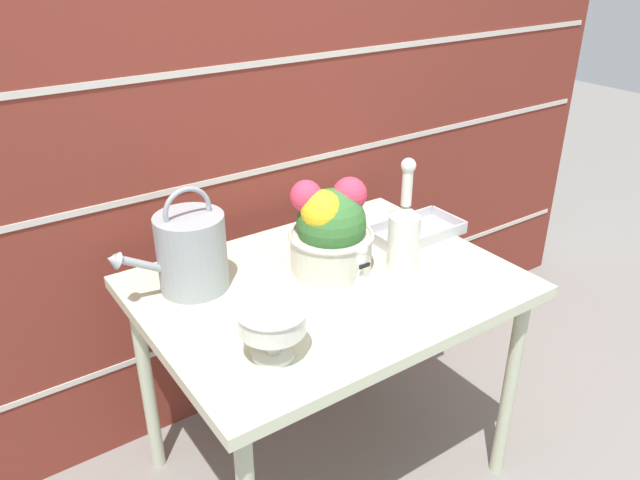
% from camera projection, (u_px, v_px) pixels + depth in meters
% --- Properties ---
extents(ground_plane, '(12.00, 12.00, 0.00)m').
position_uv_depth(ground_plane, '(327.00, 466.00, 2.16)').
color(ground_plane, gray).
extents(brick_wall, '(3.60, 0.08, 2.20)m').
position_uv_depth(brick_wall, '(235.00, 120.00, 2.06)').
color(brick_wall, maroon).
rests_on(brick_wall, ground_plane).
extents(patio_table, '(1.06, 0.80, 0.74)m').
position_uv_depth(patio_table, '(328.00, 303.00, 1.86)').
color(patio_table, beige).
rests_on(patio_table, ground_plane).
extents(watering_can, '(0.34, 0.20, 0.31)m').
position_uv_depth(watering_can, '(191.00, 251.00, 1.75)').
color(watering_can, '#93999E').
rests_on(watering_can, patio_table).
extents(crystal_pedestal_bowl, '(0.17, 0.17, 0.14)m').
position_uv_depth(crystal_pedestal_bowl, '(272.00, 323.00, 1.47)').
color(crystal_pedestal_bowl, silver).
rests_on(crystal_pedestal_bowl, patio_table).
extents(flower_planter, '(0.26, 0.26, 0.29)m').
position_uv_depth(flower_planter, '(330.00, 230.00, 1.84)').
color(flower_planter, beige).
rests_on(flower_planter, patio_table).
extents(glass_decanter, '(0.10, 0.10, 0.35)m').
position_uv_depth(glass_decanter, '(404.00, 233.00, 1.84)').
color(glass_decanter, silver).
rests_on(glass_decanter, patio_table).
extents(figurine_vase, '(0.06, 0.06, 0.17)m').
position_uv_depth(figurine_vase, '(361.00, 277.00, 1.71)').
color(figurine_vase, white).
rests_on(figurine_vase, patio_table).
extents(wire_tray, '(0.32, 0.18, 0.04)m').
position_uv_depth(wire_tray, '(415.00, 232.00, 2.10)').
color(wire_tray, '#B7B7BC').
rests_on(wire_tray, patio_table).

